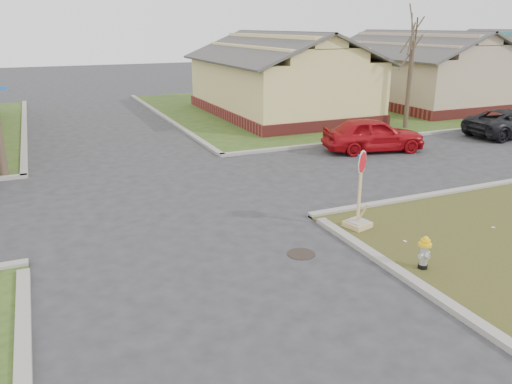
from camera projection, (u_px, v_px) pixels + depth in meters
name	position (u px, v px, depth m)	size (l,w,h in m)	color
ground	(202.00, 263.00, 10.97)	(120.00, 120.00, 0.00)	#29292C
verge_far_right	(422.00, 99.00, 34.98)	(37.00, 19.00, 0.05)	#2C4518
curbs	(152.00, 195.00, 15.31)	(80.00, 40.00, 0.12)	gray
manhole	(301.00, 254.00, 11.38)	(0.64, 0.64, 0.01)	black
side_house_yellow	(279.00, 76.00, 28.41)	(7.60, 11.60, 4.70)	maroon
side_house_tan	(418.00, 70.00, 32.23)	(7.60, 11.60, 4.70)	maroon
tree_mid_right	(409.00, 85.00, 24.49)	(0.22, 0.22, 4.20)	#473929
fire_hydrant	(424.00, 251.00, 10.49)	(0.27, 0.27, 0.74)	black
stop_sign	(358.00, 211.00, 12.65)	(0.58, 0.56, 2.03)	tan
red_sedan	(373.00, 134.00, 20.46)	(1.66, 4.12, 1.40)	#A10B12
dark_pickup	(510.00, 123.00, 23.28)	(2.08, 4.50, 1.25)	black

